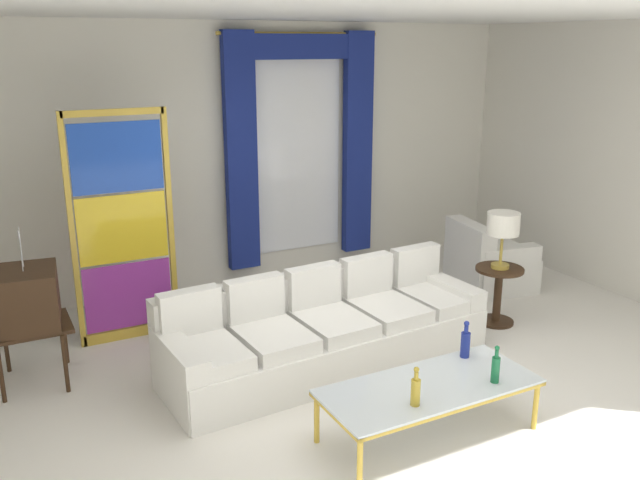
% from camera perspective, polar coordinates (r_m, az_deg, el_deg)
% --- Properties ---
extents(ground_plane, '(16.00, 16.00, 0.00)m').
position_cam_1_polar(ground_plane, '(5.77, 4.75, -12.26)').
color(ground_plane, white).
extents(wall_rear, '(8.00, 0.12, 3.00)m').
position_cam_1_polar(wall_rear, '(7.91, -7.02, 7.10)').
color(wall_rear, white).
rests_on(wall_rear, ground).
extents(wall_right, '(0.12, 7.00, 3.00)m').
position_cam_1_polar(wall_right, '(8.14, 25.02, 5.96)').
color(wall_right, white).
rests_on(wall_right, ground).
extents(ceiling_slab, '(8.00, 7.60, 0.04)m').
position_cam_1_polar(ceiling_slab, '(5.76, 0.99, 18.98)').
color(ceiling_slab, white).
extents(curtained_window, '(2.00, 0.17, 2.70)m').
position_cam_1_polar(curtained_window, '(8.02, -1.61, 9.08)').
color(curtained_window, white).
rests_on(curtained_window, ground).
extents(couch_white_long, '(2.97, 1.09, 0.86)m').
position_cam_1_polar(couch_white_long, '(6.01, 0.26, -7.72)').
color(couch_white_long, white).
rests_on(couch_white_long, ground).
extents(coffee_table, '(1.59, 0.68, 0.41)m').
position_cam_1_polar(coffee_table, '(4.99, 9.26, -12.34)').
color(coffee_table, silver).
rests_on(coffee_table, ground).
extents(bottle_blue_decanter, '(0.07, 0.07, 0.30)m').
position_cam_1_polar(bottle_blue_decanter, '(5.38, 12.24, -8.52)').
color(bottle_blue_decanter, navy).
rests_on(bottle_blue_decanter, coffee_table).
extents(bottle_crystal_tall, '(0.06, 0.06, 0.29)m').
position_cam_1_polar(bottle_crystal_tall, '(5.06, 14.68, -10.44)').
color(bottle_crystal_tall, '#196B3D').
rests_on(bottle_crystal_tall, coffee_table).
extents(bottle_amber_squat, '(0.07, 0.07, 0.28)m').
position_cam_1_polar(bottle_amber_squat, '(4.66, 8.12, -12.50)').
color(bottle_amber_squat, gold).
rests_on(bottle_amber_squat, coffee_table).
extents(vintage_tv, '(0.62, 0.65, 1.35)m').
position_cam_1_polar(vintage_tv, '(6.02, -23.59, -4.78)').
color(vintage_tv, '#382314').
rests_on(vintage_tv, ground).
extents(armchair_white, '(0.94, 0.93, 0.80)m').
position_cam_1_polar(armchair_white, '(8.05, 13.99, -1.99)').
color(armchair_white, white).
rests_on(armchair_white, ground).
extents(stained_glass_divider, '(0.95, 0.05, 2.20)m').
position_cam_1_polar(stained_glass_divider, '(6.53, -16.36, 0.59)').
color(stained_glass_divider, gold).
rests_on(stained_glass_divider, ground).
extents(peacock_figurine, '(0.44, 0.60, 0.50)m').
position_cam_1_polar(peacock_figurine, '(6.60, -11.23, -6.59)').
color(peacock_figurine, beige).
rests_on(peacock_figurine, ground).
extents(round_side_table, '(0.48, 0.48, 0.59)m').
position_cam_1_polar(round_side_table, '(7.04, 14.87, -4.14)').
color(round_side_table, '#382314').
rests_on(round_side_table, ground).
extents(table_lamp_brass, '(0.32, 0.32, 0.57)m').
position_cam_1_polar(table_lamp_brass, '(6.84, 15.28, 1.14)').
color(table_lamp_brass, '#B29338').
rests_on(table_lamp_brass, round_side_table).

